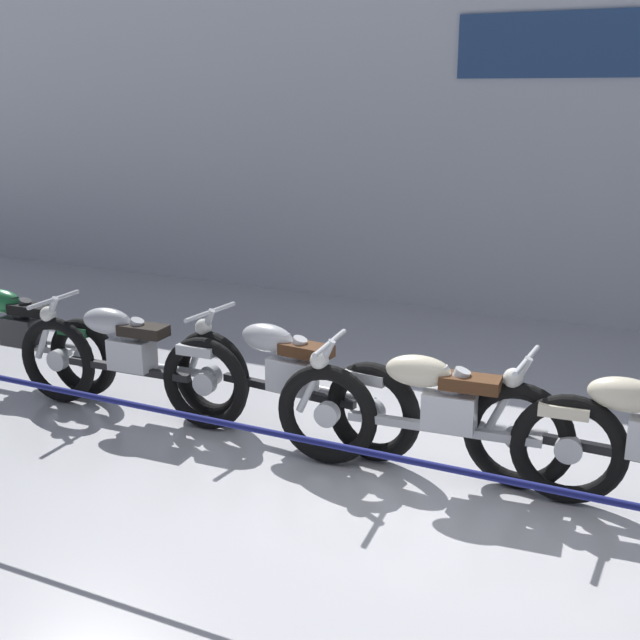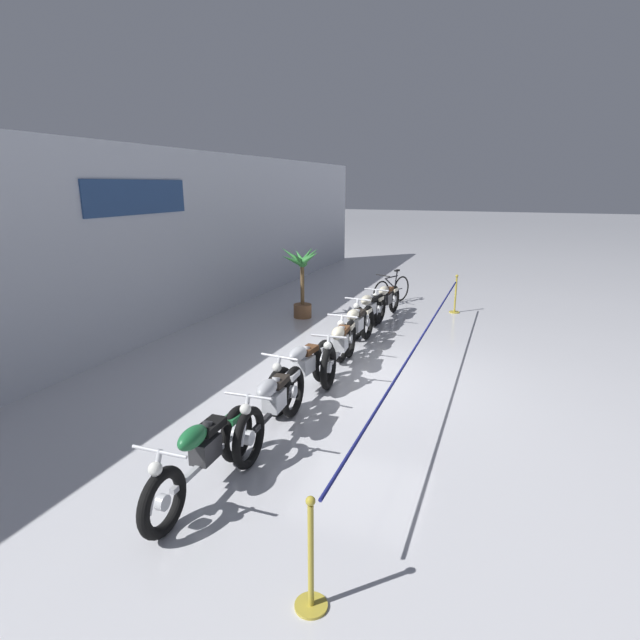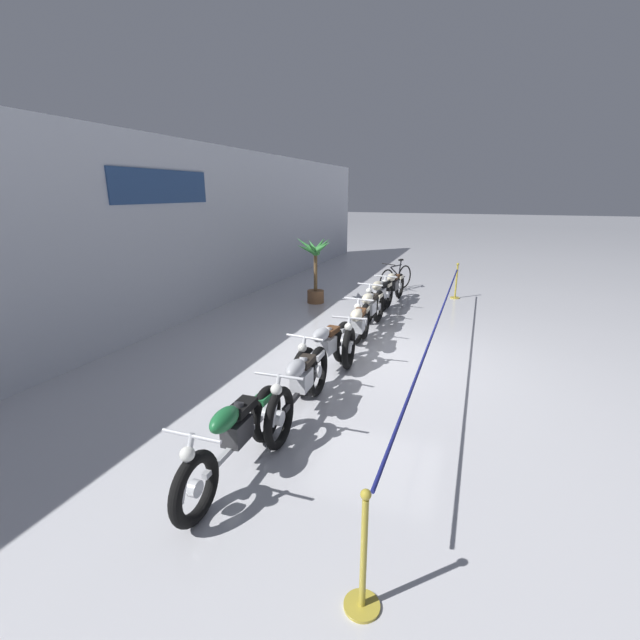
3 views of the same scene
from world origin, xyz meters
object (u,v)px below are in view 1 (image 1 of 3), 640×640
object	(u,v)px
motorcycle_green_0	(18,336)
stanchion_far_left	(144,429)
motorcycle_silver_2	(286,382)
motorcycle_silver_1	(127,360)
motorcycle_cream_3	(441,418)

from	to	relation	value
motorcycle_green_0	stanchion_far_left	size ratio (longest dim) A/B	0.21
motorcycle_silver_2	motorcycle_green_0	bearing A→B (deg)	179.49
motorcycle_green_0	stanchion_far_left	xyz separation A→B (m)	(2.80, -1.73, 0.28)
motorcycle_silver_1	motorcycle_silver_2	world-z (taller)	motorcycle_silver_1
motorcycle_silver_2	motorcycle_cream_3	world-z (taller)	motorcycle_cream_3
motorcycle_silver_1	motorcycle_green_0	bearing A→B (deg)	172.76
motorcycle_silver_2	stanchion_far_left	xyz separation A→B (m)	(-0.04, -1.70, 0.27)
motorcycle_green_0	motorcycle_cream_3	xyz separation A→B (m)	(4.15, -0.22, 0.02)
motorcycle_silver_1	motorcycle_cream_3	size ratio (longest dim) A/B	0.92
motorcycle_green_0	motorcycle_silver_2	bearing A→B (deg)	-0.51
motorcycle_silver_1	motorcycle_cream_3	bearing A→B (deg)	-0.82
stanchion_far_left	motorcycle_silver_2	bearing A→B (deg)	88.69
motorcycle_green_0	motorcycle_silver_2	world-z (taller)	motorcycle_silver_2
motorcycle_silver_2	motorcycle_cream_3	bearing A→B (deg)	-8.35
motorcycle_silver_2	stanchion_far_left	distance (m)	1.73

